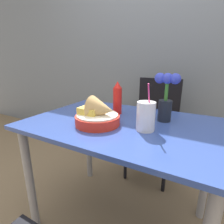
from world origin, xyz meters
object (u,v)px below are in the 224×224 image
Objects in this scene: chair_far_window at (155,119)px; food_basket at (99,115)px; drink_cup at (146,117)px; flower_vase at (166,96)px; ketchup_bottle at (117,98)px.

chair_far_window is 0.88m from food_basket.
drink_cup is (0.15, -0.78, 0.27)m from chair_far_window.
food_basket is at bearing -141.32° from flower_vase.
flower_vase reaches higher than chair_far_window.
chair_far_window is at bearing 100.70° from drink_cup.
food_basket is at bearing -97.01° from chair_far_window.
food_basket is (-0.10, -0.83, 0.26)m from chair_far_window.
drink_cup is (0.25, 0.05, 0.01)m from food_basket.
ketchup_bottle is at bearing -100.52° from chair_far_window.
drink_cup is at bearing -79.30° from chair_far_window.
drink_cup is 0.88× the size of flower_vase.
flower_vase is at bearing 0.38° from ketchup_bottle.
chair_far_window is at bearing 108.67° from flower_vase.
chair_far_window is at bearing 79.48° from ketchup_bottle.
food_basket is 0.89× the size of flower_vase.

